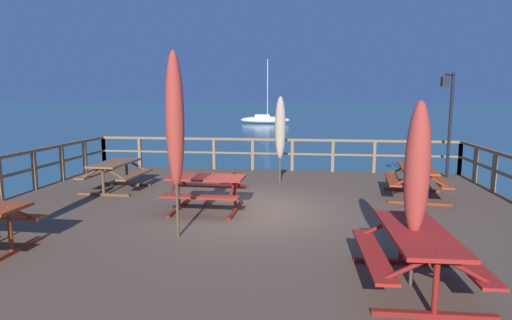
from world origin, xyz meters
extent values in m
plane|color=#2D5B6B|center=(0.00, 0.00, 0.00)|extent=(600.00, 600.00, 0.00)
cube|color=brown|center=(0.00, 0.00, 0.39)|extent=(12.38, 10.56, 0.79)
cube|color=brown|center=(0.00, 5.13, 1.84)|extent=(12.08, 0.09, 0.08)
cube|color=brown|center=(0.00, 5.13, 1.36)|extent=(12.08, 0.07, 0.06)
cube|color=brown|center=(-6.04, 5.13, 1.31)|extent=(0.10, 0.10, 1.05)
cube|color=brown|center=(-4.70, 5.13, 1.31)|extent=(0.10, 0.10, 1.05)
cube|color=brown|center=(-3.36, 5.13, 1.31)|extent=(0.10, 0.10, 1.05)
cube|color=brown|center=(-2.01, 5.13, 1.31)|extent=(0.10, 0.10, 1.05)
cube|color=brown|center=(-0.67, 5.13, 1.31)|extent=(0.10, 0.10, 1.05)
cube|color=brown|center=(0.67, 5.13, 1.31)|extent=(0.10, 0.10, 1.05)
cube|color=brown|center=(2.01, 5.13, 1.31)|extent=(0.10, 0.10, 1.05)
cube|color=brown|center=(3.36, 5.13, 1.31)|extent=(0.10, 0.10, 1.05)
cube|color=brown|center=(4.70, 5.13, 1.31)|extent=(0.10, 0.10, 1.05)
cube|color=brown|center=(6.04, 5.13, 1.31)|extent=(0.10, 0.10, 1.05)
cube|color=brown|center=(-6.04, 0.00, 1.31)|extent=(0.10, 0.10, 1.05)
cube|color=brown|center=(-6.04, 1.28, 1.31)|extent=(0.10, 0.10, 1.05)
cube|color=brown|center=(-6.04, 2.57, 1.31)|extent=(0.10, 0.10, 1.05)
cube|color=brown|center=(-6.04, 3.85, 1.31)|extent=(0.10, 0.10, 1.05)
cube|color=brown|center=(-6.04, 5.13, 1.31)|extent=(0.10, 0.10, 1.05)
cube|color=brown|center=(6.04, 2.57, 1.31)|extent=(0.10, 0.10, 1.05)
cube|color=brown|center=(6.04, 3.85, 1.31)|extent=(0.10, 0.10, 1.05)
cube|color=brown|center=(6.04, 5.13, 1.31)|extent=(0.10, 0.10, 1.05)
cube|color=maroon|center=(-3.41, -3.10, 0.82)|extent=(0.09, 1.40, 0.06)
cylinder|color=maroon|center=(-3.41, -3.10, 1.16)|extent=(0.07, 0.07, 0.74)
cylinder|color=maroon|center=(-3.41, -2.82, 1.38)|extent=(0.06, 0.63, 0.37)
cube|color=maroon|center=(2.66, -3.50, 1.53)|extent=(0.82, 1.95, 0.05)
cube|color=maroon|center=(3.22, -3.48, 1.23)|extent=(0.34, 1.93, 0.04)
cube|color=maroon|center=(2.10, -3.51, 1.23)|extent=(0.34, 1.93, 0.04)
cube|color=maroon|center=(2.69, -4.28, 0.82)|extent=(1.40, 0.12, 0.06)
cylinder|color=maroon|center=(2.69, -4.28, 1.16)|extent=(0.07, 0.07, 0.74)
cylinder|color=maroon|center=(2.97, -4.27, 1.38)|extent=(0.63, 0.08, 0.37)
cylinder|color=maroon|center=(2.41, -4.29, 1.38)|extent=(0.63, 0.08, 0.37)
cube|color=maroon|center=(2.64, -2.71, 0.82)|extent=(1.40, 0.12, 0.06)
cylinder|color=maroon|center=(2.64, -2.71, 1.16)|extent=(0.07, 0.07, 0.74)
cylinder|color=maroon|center=(2.92, -2.71, 1.38)|extent=(0.63, 0.08, 0.37)
cylinder|color=maroon|center=(2.36, -2.72, 1.38)|extent=(0.63, 0.08, 0.37)
cube|color=maroon|center=(-0.97, -0.17, 1.53)|extent=(1.65, 0.78, 0.05)
cube|color=maroon|center=(-0.98, -0.73, 1.23)|extent=(1.65, 0.30, 0.04)
cube|color=maroon|center=(-0.96, 0.39, 1.23)|extent=(1.65, 0.30, 0.04)
cube|color=maroon|center=(-1.61, -0.16, 0.82)|extent=(0.10, 1.40, 0.06)
cylinder|color=maroon|center=(-1.61, -0.16, 1.16)|extent=(0.07, 0.07, 0.74)
cylinder|color=maroon|center=(-1.61, -0.44, 1.38)|extent=(0.07, 0.63, 0.37)
cylinder|color=maroon|center=(-1.60, 0.12, 1.38)|extent=(0.07, 0.63, 0.37)
cube|color=maroon|center=(-0.33, -0.18, 0.82)|extent=(0.10, 1.40, 0.06)
cylinder|color=maroon|center=(-0.33, -0.18, 1.16)|extent=(0.07, 0.07, 0.74)
cylinder|color=maroon|center=(-0.33, -0.46, 1.38)|extent=(0.07, 0.63, 0.37)
cylinder|color=maroon|center=(-0.32, 0.10, 1.38)|extent=(0.07, 0.63, 0.37)
cube|color=#993819|center=(3.88, 1.71, 1.53)|extent=(0.94, 1.89, 0.05)
cube|color=#993819|center=(4.44, 1.65, 1.23)|extent=(0.46, 1.84, 0.04)
cube|color=#993819|center=(3.33, 1.76, 1.23)|extent=(0.46, 1.84, 0.04)
cube|color=maroon|center=(3.81, 0.98, 0.82)|extent=(1.40, 0.22, 0.06)
cylinder|color=maroon|center=(3.81, 0.98, 1.16)|extent=(0.07, 0.07, 0.74)
cylinder|color=maroon|center=(4.09, 0.95, 1.38)|extent=(0.63, 0.12, 0.37)
cylinder|color=maroon|center=(3.53, 1.01, 1.38)|extent=(0.63, 0.12, 0.37)
cube|color=maroon|center=(3.96, 2.44, 0.82)|extent=(1.40, 0.22, 0.06)
cylinder|color=maroon|center=(3.96, 2.44, 1.16)|extent=(0.07, 0.07, 0.74)
cylinder|color=maroon|center=(4.24, 2.41, 1.38)|extent=(0.63, 0.12, 0.37)
cylinder|color=maroon|center=(3.68, 2.46, 1.38)|extent=(0.63, 0.12, 0.37)
cube|color=brown|center=(-3.87, 1.52, 1.53)|extent=(0.82, 1.67, 0.05)
cube|color=brown|center=(-3.31, 1.49, 1.23)|extent=(0.34, 1.65, 0.04)
cube|color=brown|center=(-4.43, 1.54, 1.23)|extent=(0.34, 1.65, 0.04)
cube|color=brown|center=(-3.90, 0.88, 0.82)|extent=(1.40, 0.14, 0.06)
cylinder|color=brown|center=(-3.90, 0.88, 1.16)|extent=(0.07, 0.07, 0.74)
cylinder|color=brown|center=(-3.62, 0.87, 1.38)|extent=(0.63, 0.08, 0.37)
cylinder|color=brown|center=(-4.18, 0.89, 1.38)|extent=(0.63, 0.08, 0.37)
cube|color=brown|center=(-3.85, 2.16, 0.82)|extent=(1.40, 0.14, 0.06)
cylinder|color=brown|center=(-3.85, 2.16, 1.16)|extent=(0.07, 0.07, 0.74)
cylinder|color=brown|center=(-3.57, 2.14, 1.38)|extent=(0.63, 0.08, 0.37)
cylinder|color=brown|center=(-4.13, 2.17, 1.38)|extent=(0.63, 0.08, 0.37)
cylinder|color=#4C3828|center=(2.63, -3.43, 1.94)|extent=(0.06, 0.06, 2.30)
ellipsoid|color=#A33328|center=(2.63, -3.43, 2.35)|extent=(0.32, 0.32, 1.75)
cylinder|color=maroon|center=(2.63, -3.43, 2.21)|extent=(0.21, 0.21, 0.05)
cone|color=#4C3828|center=(2.63, -3.43, 3.16)|extent=(0.10, 0.10, 0.14)
cylinder|color=#4C3828|center=(0.40, 3.09, 1.97)|extent=(0.06, 0.06, 2.36)
ellipsoid|color=tan|center=(0.40, 3.09, 2.38)|extent=(0.32, 0.32, 1.79)
cylinder|color=#685B4C|center=(0.40, 3.09, 2.25)|extent=(0.21, 0.21, 0.05)
cone|color=#4C3828|center=(0.40, 3.09, 3.22)|extent=(0.10, 0.10, 0.14)
cylinder|color=#4C3828|center=(-1.05, -1.96, 2.33)|extent=(0.06, 0.06, 3.08)
ellipsoid|color=#A33328|center=(-1.05, -1.96, 2.87)|extent=(0.32, 0.32, 2.34)
cylinder|color=maroon|center=(-1.05, -1.96, 2.70)|extent=(0.21, 0.21, 0.05)
cone|color=#4C3828|center=(-1.05, -1.96, 3.94)|extent=(0.10, 0.10, 0.14)
cylinder|color=black|center=(5.49, 4.58, 2.39)|extent=(0.09, 0.09, 3.20)
cylinder|color=black|center=(5.32, 4.37, 3.91)|extent=(0.40, 0.46, 0.06)
cube|color=black|center=(5.14, 4.16, 3.71)|extent=(0.20, 0.20, 0.28)
sphere|color=#F4E08C|center=(5.14, 4.16, 3.71)|extent=(0.14, 0.14, 0.14)
ellipsoid|color=white|center=(-4.28, 42.54, 0.45)|extent=(6.02, 1.74, 0.90)
cube|color=silver|center=(-4.58, 42.53, 0.95)|extent=(1.81, 1.11, 0.36)
cylinder|color=silver|center=(-3.98, 42.54, 4.22)|extent=(0.10, 0.10, 7.00)
camera|label=1|loc=(1.26, -8.96, 3.26)|focal=29.60mm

